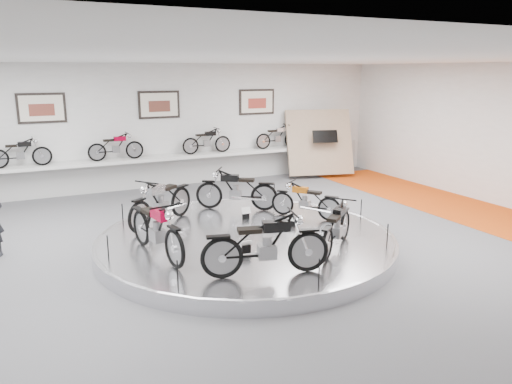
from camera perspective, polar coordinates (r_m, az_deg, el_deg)
name	(u,v)px	position (r m, az deg, el deg)	size (l,w,h in m)	color
floor	(252,253)	(10.67, -0.46, -6.94)	(16.00, 16.00, 0.00)	#525254
ceiling	(252,58)	(9.99, -0.50, 15.08)	(16.00, 16.00, 0.00)	white
wall_back	(160,126)	(16.68, -10.93, 7.38)	(16.00, 16.00, 0.00)	white
orange_carpet_strip	(479,214)	(14.77, 24.14, -2.27)	(2.40, 12.60, 0.01)	#B5280D
dado_band	(162,170)	(16.87, -10.69, 2.47)	(15.68, 0.04, 1.10)	#BCBCBA
display_platform	(246,242)	(10.87, -1.14, -5.70)	(6.40, 6.40, 0.30)	silver
platform_rim	(246,236)	(10.83, -1.15, -5.10)	(6.40, 6.40, 0.10)	#B2B2BA
shelf	(164,158)	(16.53, -10.50, 3.84)	(11.00, 0.55, 0.10)	silver
poster_left	(42,108)	(16.04, -23.30, 8.80)	(1.35, 0.06, 0.88)	white
poster_center	(159,105)	(16.58, -11.01, 9.77)	(1.35, 0.06, 0.88)	white
poster_right	(257,102)	(17.81, 0.10, 10.26)	(1.35, 0.06, 0.88)	white
display_panel	(319,142)	(18.24, 7.27, 5.66)	(2.40, 0.12, 2.40)	tan
shelf_bike_a	(20,155)	(15.90, -25.33, 3.89)	(1.22, 0.42, 0.73)	black
shelf_bike_b	(116,148)	(16.14, -15.72, 4.82)	(1.22, 0.42, 0.73)	maroon
shelf_bike_c	(207,143)	(16.91, -5.65, 5.65)	(1.22, 0.42, 0.73)	black
shelf_bike_d	(278,138)	(18.01, 2.48, 6.19)	(1.22, 0.42, 0.73)	silver
bike_a	(306,200)	(12.00, 5.69, -0.94)	(1.50, 0.53, 0.88)	#AE550C
bike_b	(236,189)	(12.67, -2.25, 0.29)	(1.79, 0.63, 1.06)	black
bike_c	(161,201)	(11.63, -10.80, -1.03)	(1.88, 0.66, 1.10)	silver
bike_d	(157,228)	(9.66, -11.29, -4.08)	(1.89, 0.67, 1.11)	maroon
bike_e	(266,244)	(8.59, 1.12, -5.99)	(1.92, 0.68, 1.13)	black
bike_f	(337,226)	(9.95, 9.20, -3.91)	(1.63, 0.57, 0.96)	black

